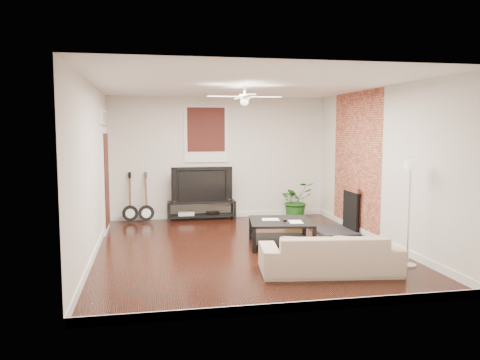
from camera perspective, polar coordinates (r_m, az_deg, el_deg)
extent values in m
cube|color=black|center=(8.43, 0.51, -8.08)|extent=(5.00, 6.00, 0.01)
cube|color=white|center=(8.21, 0.53, 11.23)|extent=(5.00, 6.00, 0.01)
cube|color=silver|center=(11.16, -2.51, 2.65)|extent=(5.00, 0.01, 2.80)
cube|color=silver|center=(5.31, 6.90, -1.10)|extent=(5.00, 0.01, 2.80)
cube|color=silver|center=(8.10, -17.10, 1.12)|extent=(0.01, 6.00, 2.80)
cube|color=silver|center=(9.04, 16.27, 1.63)|extent=(0.01, 6.00, 2.80)
cube|color=brown|center=(9.93, 13.59, 2.07)|extent=(0.02, 2.20, 2.80)
cube|color=black|center=(9.92, 11.94, -3.36)|extent=(0.80, 1.10, 0.92)
cube|color=#370F0F|center=(11.07, -4.04, 5.47)|extent=(1.00, 0.06, 1.30)
cube|color=white|center=(9.99, -15.67, 1.18)|extent=(0.08, 1.00, 2.50)
cube|color=black|center=(11.02, -4.57, -3.61)|extent=(1.53, 0.41, 0.43)
imported|color=black|center=(10.95, -4.61, -0.45)|extent=(1.37, 0.18, 0.79)
cube|color=black|center=(8.61, 4.85, -6.26)|extent=(1.23, 1.23, 0.45)
imported|color=tan|center=(7.08, 10.57, -8.52)|extent=(2.06, 1.02, 0.58)
imported|color=#1E5E1B|center=(11.17, 6.67, -2.40)|extent=(0.93, 0.87, 0.85)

